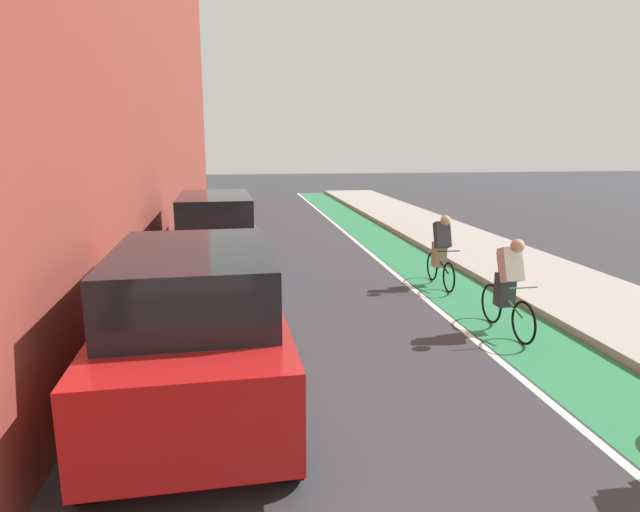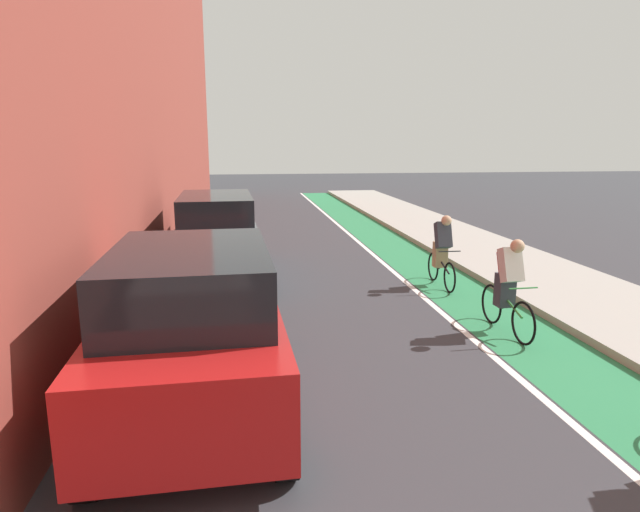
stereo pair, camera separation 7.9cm
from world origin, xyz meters
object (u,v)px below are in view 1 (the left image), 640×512
parked_suv_red (196,326)px  parked_suv_gray (216,236)px  cyclist_far (441,250)px  cyclist_trailing (508,283)px

parked_suv_red → parked_suv_gray: 6.27m
cyclist_far → cyclist_trailing: bearing=-90.1°
parked_suv_red → parked_suv_gray: bearing=90.0°
parked_suv_red → cyclist_trailing: size_ratio=2.53×
cyclist_trailing → cyclist_far: bearing=89.9°
parked_suv_red → cyclist_far: (4.91, 4.88, -0.21)m
parked_suv_gray → cyclist_far: parked_suv_gray is taller
parked_suv_red → parked_suv_gray: size_ratio=0.92×
parked_suv_gray → cyclist_far: (4.91, -1.40, -0.21)m
parked_suv_red → parked_suv_gray: same height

